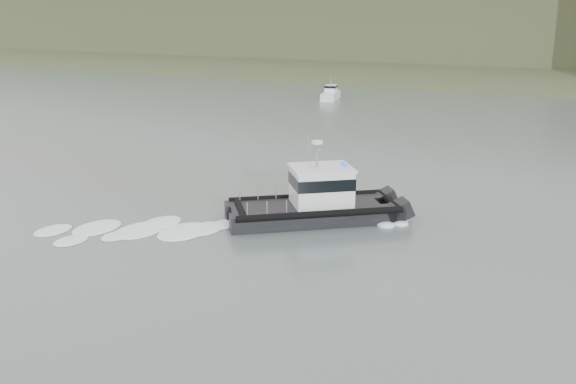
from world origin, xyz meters
name	(u,v)px	position (x,y,z in m)	size (l,w,h in m)	color
ground	(200,280)	(0.00, 0.00, 0.00)	(400.00, 400.00, 0.00)	slate
headlands	(555,32)	(0.00, 125.50, 7.05)	(500.00, 105.36, 27.12)	#364326
patrol_boat	(316,200)	(0.75, 9.76, 1.14)	(9.41, 8.56, 4.55)	black
motorboat	(331,94)	(-19.34, 56.21, 0.73)	(3.02, 5.58, 2.92)	white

